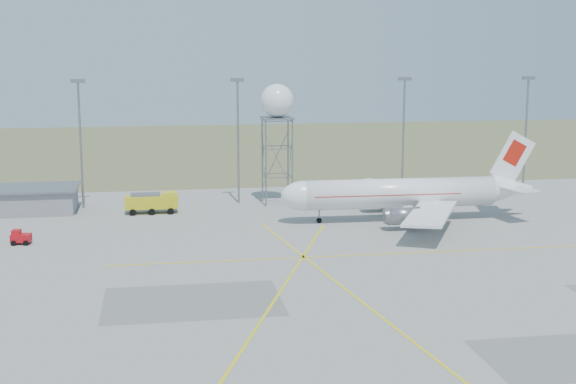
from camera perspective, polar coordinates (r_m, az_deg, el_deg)
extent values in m
plane|color=#999894|center=(72.35, 10.11, -10.50)|extent=(400.00, 400.00, 0.00)
cube|color=#526236|center=(206.50, -2.88, 3.21)|extent=(400.00, 120.00, 0.03)
cube|color=gray|center=(131.61, -18.77, -0.62)|extent=(18.00, 9.00, 3.60)
cube|color=slate|center=(131.27, -18.82, 0.22)|extent=(19.00, 10.00, 0.30)
cylinder|color=slate|center=(131.06, -14.52, 3.19)|extent=(0.36, 0.36, 20.00)
cube|color=slate|center=(130.25, -14.73, 7.65)|extent=(2.20, 0.50, 0.60)
cylinder|color=slate|center=(131.19, -3.57, 3.51)|extent=(0.36, 0.36, 20.00)
cube|color=slate|center=(130.38, -3.62, 7.96)|extent=(2.20, 0.50, 0.60)
cylinder|color=slate|center=(136.87, 8.20, 3.71)|extent=(0.36, 0.36, 20.00)
cube|color=slate|center=(136.09, 8.31, 7.97)|extent=(2.20, 0.50, 0.60)
cylinder|color=slate|center=(145.01, 16.53, 3.75)|extent=(0.36, 0.36, 20.00)
cube|color=slate|center=(144.28, 16.74, 7.78)|extent=(2.20, 0.50, 0.60)
cylinder|color=white|center=(119.57, 7.90, -0.08)|extent=(28.41, 4.93, 4.36)
ellipsoid|color=white|center=(116.47, 1.19, -0.26)|extent=(7.06, 4.50, 4.36)
cube|color=black|center=(116.14, 0.55, 0.04)|extent=(1.70, 2.43, 1.06)
cone|color=white|center=(125.45, 15.58, 0.28)|extent=(6.62, 4.49, 4.36)
cube|color=white|center=(124.76, 15.68, 2.35)|extent=(6.99, 0.47, 8.20)
cube|color=#B0180B|center=(124.75, 15.79, 2.70)|extent=(3.76, 0.45, 4.20)
cube|color=white|center=(128.29, 14.75, 0.78)|extent=(3.61, 6.06, 0.20)
cube|color=white|center=(122.00, 16.01, 0.24)|extent=(3.61, 6.06, 0.20)
cube|color=white|center=(129.49, 7.39, 0.24)|extent=(12.07, 18.02, 0.39)
cube|color=white|center=(111.07, 10.09, -1.51)|extent=(12.61, 17.90, 0.39)
cylinder|color=slate|center=(125.65, 6.61, -0.50)|extent=(4.63, 2.60, 2.51)
cylinder|color=slate|center=(113.72, 8.23, -1.69)|extent=(4.63, 2.60, 2.51)
cube|color=#B0180B|center=(118.97, 6.89, -0.05)|extent=(21.88, 4.84, 0.13)
cylinder|color=black|center=(117.56, 2.23, -1.98)|extent=(0.78, 0.78, 0.98)
cube|color=black|center=(120.89, 8.85, -1.75)|extent=(1.22, 6.56, 0.98)
cylinder|color=slate|center=(120.79, 8.86, -1.53)|extent=(0.27, 0.27, 1.96)
cylinder|color=slate|center=(128.68, -1.59, 2.06)|extent=(0.26, 0.26, 14.07)
cylinder|color=slate|center=(129.33, 0.32, 2.10)|extent=(0.26, 0.26, 14.07)
cylinder|color=slate|center=(133.56, 0.00, 2.37)|extent=(0.26, 0.26, 14.07)
cylinder|color=slate|center=(132.93, -1.84, 2.32)|extent=(0.26, 0.26, 14.07)
cube|color=slate|center=(130.30, -0.78, 5.28)|extent=(4.93, 4.93, 0.27)
sphere|color=white|center=(130.08, -0.79, 6.51)|extent=(5.41, 5.41, 5.41)
cube|color=gold|center=(125.86, -9.68, -0.69)|extent=(8.11, 2.75, 1.98)
cube|color=gold|center=(125.74, -8.38, -0.29)|extent=(2.17, 2.53, 1.26)
cube|color=black|center=(125.74, -8.10, -0.24)|extent=(0.10, 2.34, 0.90)
cube|color=slate|center=(125.65, -10.11, -0.18)|extent=(4.51, 2.19, 0.36)
cube|color=#AD0C14|center=(110.58, -18.45, -3.11)|extent=(2.65, 1.84, 1.02)
cube|color=#AD0C14|center=(110.56, -18.76, -2.71)|extent=(1.16, 1.46, 0.57)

